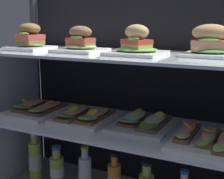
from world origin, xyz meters
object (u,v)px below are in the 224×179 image
object	(u,v)px
open_sandwich_tray_mid_left	(85,116)
plated_roll_sandwich_near_left_corner	(30,39)
plated_roll_sandwich_near_right_corner	(210,44)
open_sandwich_tray_far_left	(38,109)
plated_roll_sandwich_far_left	(80,43)
open_sandwich_tray_mid_right	(144,122)
open_sandwich_tray_near_left_corner	(206,138)
juice_bottle_front_fourth	(35,160)
juice_bottle_front_right_end	(85,175)
plated_roll_sandwich_far_right	(136,45)
juice_bottle_front_second	(58,169)

from	to	relation	value
open_sandwich_tray_mid_left	plated_roll_sandwich_near_left_corner	bearing A→B (deg)	-170.09
plated_roll_sandwich_near_right_corner	open_sandwich_tray_far_left	size ratio (longest dim) A/B	0.61
plated_roll_sandwich_far_left	open_sandwich_tray_mid_right	distance (m)	0.42
open_sandwich_tray_far_left	open_sandwich_tray_near_left_corner	world-z (taller)	same
plated_roll_sandwich_far_left	plated_roll_sandwich_near_right_corner	world-z (taller)	plated_roll_sandwich_near_right_corner
plated_roll_sandwich_far_left	juice_bottle_front_fourth	size ratio (longest dim) A/B	0.78
plated_roll_sandwich_near_left_corner	juice_bottle_front_right_end	size ratio (longest dim) A/B	0.73
open_sandwich_tray_near_left_corner	juice_bottle_front_right_end	world-z (taller)	open_sandwich_tray_near_left_corner
open_sandwich_tray_near_left_corner	juice_bottle_front_fourth	world-z (taller)	open_sandwich_tray_near_left_corner
open_sandwich_tray_mid_right	plated_roll_sandwich_far_right	bearing A→B (deg)	-101.34
juice_bottle_front_right_end	juice_bottle_front_fourth	bearing A→B (deg)	177.17
plated_roll_sandwich_near_right_corner	open_sandwich_tray_mid_right	world-z (taller)	plated_roll_sandwich_near_right_corner
juice_bottle_front_right_end	open_sandwich_tray_far_left	bearing A→B (deg)	-179.59
open_sandwich_tray_mid_left	open_sandwich_tray_mid_right	size ratio (longest dim) A/B	1.04
plated_roll_sandwich_near_left_corner	plated_roll_sandwich_near_right_corner	distance (m)	0.77
open_sandwich_tray_mid_left	juice_bottle_front_right_end	world-z (taller)	open_sandwich_tray_mid_left
open_sandwich_tray_far_left	juice_bottle_front_fourth	bearing A→B (deg)	160.65
juice_bottle_front_fourth	juice_bottle_front_second	xyz separation A→B (m)	(0.15, -0.01, -0.02)
plated_roll_sandwich_far_left	plated_roll_sandwich_far_right	world-z (taller)	plated_roll_sandwich_far_right
open_sandwich_tray_mid_right	open_sandwich_tray_near_left_corner	size ratio (longest dim) A/B	0.99
plated_roll_sandwich_near_right_corner	open_sandwich_tray_mid_right	size ratio (longest dim) A/B	0.61
plated_roll_sandwich_far_left	plated_roll_sandwich_far_right	size ratio (longest dim) A/B	0.93
plated_roll_sandwich_near_left_corner	open_sandwich_tray_mid_right	bearing A→B (deg)	9.03
plated_roll_sandwich_near_left_corner	open_sandwich_tray_near_left_corner	distance (m)	0.85
open_sandwich_tray_near_left_corner	open_sandwich_tray_far_left	bearing A→B (deg)	176.77
open_sandwich_tray_near_left_corner	plated_roll_sandwich_far_right	bearing A→B (deg)	176.28
plated_roll_sandwich_far_right	open_sandwich_tray_mid_right	size ratio (longest dim) A/B	0.70
juice_bottle_front_second	juice_bottle_front_fourth	bearing A→B (deg)	175.32
juice_bottle_front_right_end	open_sandwich_tray_mid_left	bearing A→B (deg)	-12.90
open_sandwich_tray_far_left	open_sandwich_tray_mid_right	bearing A→B (deg)	4.14
open_sandwich_tray_far_left	open_sandwich_tray_mid_left	xyz separation A→B (m)	(0.26, 0.00, -0.00)
open_sandwich_tray_mid_left	juice_bottle_front_second	bearing A→B (deg)	178.38
plated_roll_sandwich_far_left	juice_bottle_front_fourth	xyz separation A→B (m)	(-0.31, 0.04, -0.60)
open_sandwich_tray_far_left	open_sandwich_tray_mid_right	size ratio (longest dim) A/B	1.00
plated_roll_sandwich_far_right	open_sandwich_tray_mid_left	world-z (taller)	plated_roll_sandwich_far_right
plated_roll_sandwich_far_left	open_sandwich_tray_mid_left	bearing A→B (deg)	86.44
plated_roll_sandwich_near_left_corner	juice_bottle_front_fourth	distance (m)	0.61
juice_bottle_front_second	plated_roll_sandwich_near_right_corner	bearing A→B (deg)	2.92
open_sandwich_tray_far_left	juice_bottle_front_fourth	world-z (taller)	open_sandwich_tray_far_left
plated_roll_sandwich_near_left_corner	open_sandwich_tray_far_left	world-z (taller)	plated_roll_sandwich_near_left_corner
open_sandwich_tray_mid_left	open_sandwich_tray_near_left_corner	world-z (taller)	open_sandwich_tray_near_left_corner
juice_bottle_front_fourth	plated_roll_sandwich_near_left_corner	bearing A→B (deg)	-45.32
open_sandwich_tray_far_left	juice_bottle_front_right_end	bearing A→B (deg)	0.41
plated_roll_sandwich_far_left	plated_roll_sandwich_near_left_corner	bearing A→B (deg)	-175.59
plated_roll_sandwich_far_left	open_sandwich_tray_far_left	xyz separation A→B (m)	(-0.26, 0.02, -0.32)
open_sandwich_tray_mid_left	open_sandwich_tray_near_left_corner	xyz separation A→B (m)	(0.53, -0.05, 0.00)
plated_roll_sandwich_far_left	open_sandwich_tray_mid_right	world-z (taller)	plated_roll_sandwich_far_left
open_sandwich_tray_far_left	open_sandwich_tray_near_left_corner	distance (m)	0.80
plated_roll_sandwich_far_left	open_sandwich_tray_near_left_corner	distance (m)	0.62
plated_roll_sandwich_near_right_corner	plated_roll_sandwich_far_right	bearing A→B (deg)	-165.74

